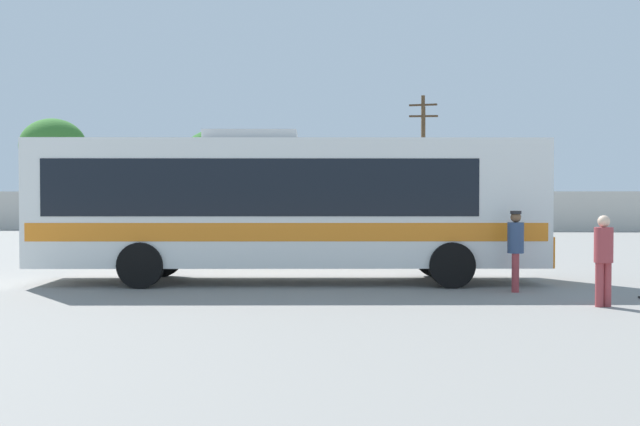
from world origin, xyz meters
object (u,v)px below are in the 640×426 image
parked_car_second_dark_blue (303,218)px  roadside_tree_midleft (218,162)px  coach_bus_white_orange (283,202)px  utility_pole_near (423,159)px  parked_car_leftmost_grey (192,219)px  attendant_by_bus_door (516,246)px  utility_pole_far (423,165)px  roadside_tree_left (53,147)px  passenger_waiting_on_apron (604,255)px

parked_car_second_dark_blue → roadside_tree_midleft: roadside_tree_midleft is taller
coach_bus_white_orange → utility_pole_near: size_ratio=1.44×
coach_bus_white_orange → utility_pole_near: 31.48m
parked_car_second_dark_blue → roadside_tree_midleft: (-5.96, 6.51, 3.39)m
utility_pole_near → parked_car_leftmost_grey: bearing=-148.7°
attendant_by_bus_door → parked_car_second_dark_blue: size_ratio=0.39×
parked_car_second_dark_blue → utility_pole_near: (7.14, 7.04, 3.60)m
roadside_tree_midleft → utility_pole_far: bearing=-2.3°
parked_car_leftmost_grey → utility_pole_far: (13.10, 6.94, 3.22)m
parked_car_leftmost_grey → roadside_tree_left: roadside_tree_left is taller
utility_pole_near → utility_pole_far: utility_pole_near is taller
roadside_tree_left → utility_pole_near: bearing=-0.6°
parked_car_second_dark_blue → utility_pole_far: (7.09, 5.98, 3.18)m
parked_car_second_dark_blue → parked_car_leftmost_grey: bearing=-171.0°
attendant_by_bus_door → roadside_tree_midleft: 34.42m
coach_bus_white_orange → roadside_tree_left: size_ratio=1.71×
parked_car_leftmost_grey → parked_car_second_dark_blue: bearing=9.0°
coach_bus_white_orange → roadside_tree_left: bearing=120.6°
passenger_waiting_on_apron → parked_car_second_dark_blue: (-7.73, 27.56, -0.16)m
parked_car_leftmost_grey → parked_car_second_dark_blue: parked_car_second_dark_blue is taller
coach_bus_white_orange → utility_pole_near: utility_pole_near is taller
passenger_waiting_on_apron → parked_car_leftmost_grey: bearing=117.3°
attendant_by_bus_door → roadside_tree_midleft: size_ratio=0.28×
utility_pole_far → passenger_waiting_on_apron: bearing=-88.9°
parked_car_leftmost_grey → roadside_tree_midleft: roadside_tree_midleft is taller
coach_bus_white_orange → attendant_by_bus_door: coach_bus_white_orange is taller
roadside_tree_midleft → passenger_waiting_on_apron: bearing=-68.1°
coach_bus_white_orange → passenger_waiting_on_apron: 7.51m
passenger_waiting_on_apron → utility_pole_near: bearing=91.0°
utility_pole_far → roadside_tree_left: utility_pole_far is taller
parked_car_second_dark_blue → attendant_by_bus_door: bearing=-75.6°
attendant_by_bus_door → utility_pole_far: size_ratio=0.23×
parked_car_leftmost_grey → passenger_waiting_on_apron: bearing=-62.7°
parked_car_leftmost_grey → coach_bus_white_orange: bearing=-72.3°
coach_bus_white_orange → parked_car_second_dark_blue: coach_bus_white_orange is taller
utility_pole_far → coach_bus_white_orange: bearing=-101.0°
coach_bus_white_orange → roadside_tree_midleft: 31.25m
coach_bus_white_orange → utility_pole_near: (5.85, 30.84, 2.47)m
passenger_waiting_on_apron → roadside_tree_midleft: bearing=111.9°
roadside_tree_left → utility_pole_far: bearing=-3.1°
parked_car_second_dark_blue → utility_pole_near: 10.65m
utility_pole_near → roadside_tree_midleft: (-13.10, -0.53, -0.21)m
utility_pole_far → roadside_tree_midleft: 13.06m
passenger_waiting_on_apron → roadside_tree_left: bearing=125.5°
attendant_by_bus_door → roadside_tree_left: (-23.65, 32.71, 4.28)m
roadside_tree_left → roadside_tree_midleft: roadside_tree_left is taller
coach_bus_white_orange → utility_pole_far: (5.79, 29.78, 2.05)m
coach_bus_white_orange → roadside_tree_left: roadside_tree_left is taller
utility_pole_near → roadside_tree_left: size_ratio=1.18×
attendant_by_bus_door → parked_car_leftmost_grey: attendant_by_bus_door is taller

